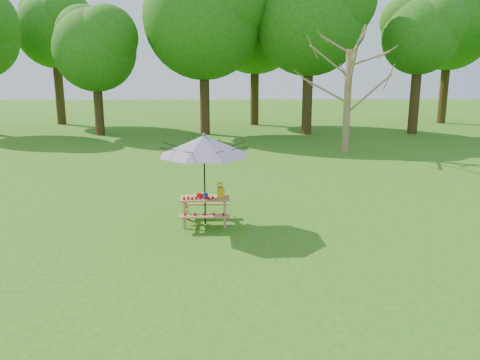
{
  "coord_description": "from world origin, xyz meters",
  "views": [
    {
      "loc": [
        4.79,
        -7.18,
        3.63
      ],
      "look_at": [
        5.17,
        3.86,
        1.1
      ],
      "focal_mm": 35.0,
      "sensor_mm": 36.0,
      "label": 1
    }
  ],
  "objects_px": {
    "picnic_table": "(205,211)",
    "flower_bucket": "(221,188)",
    "patio_umbrella": "(204,146)",
    "bare_tree": "(352,4)"
  },
  "relations": [
    {
      "from": "bare_tree",
      "to": "picnic_table",
      "type": "xyz_separation_m",
      "value": [
        -6.15,
        -10.45,
        -6.26
      ]
    },
    {
      "from": "patio_umbrella",
      "to": "bare_tree",
      "type": "bearing_deg",
      "value": 59.51
    },
    {
      "from": "patio_umbrella",
      "to": "flower_bucket",
      "type": "height_order",
      "value": "patio_umbrella"
    },
    {
      "from": "picnic_table",
      "to": "flower_bucket",
      "type": "bearing_deg",
      "value": 6.89
    },
    {
      "from": "picnic_table",
      "to": "flower_bucket",
      "type": "distance_m",
      "value": 0.69
    },
    {
      "from": "patio_umbrella",
      "to": "flower_bucket",
      "type": "bearing_deg",
      "value": 6.49
    },
    {
      "from": "bare_tree",
      "to": "patio_umbrella",
      "type": "distance_m",
      "value": 12.98
    },
    {
      "from": "picnic_table",
      "to": "patio_umbrella",
      "type": "height_order",
      "value": "patio_umbrella"
    },
    {
      "from": "bare_tree",
      "to": "picnic_table",
      "type": "bearing_deg",
      "value": -120.48
    },
    {
      "from": "patio_umbrella",
      "to": "picnic_table",
      "type": "bearing_deg",
      "value": -95.19
    }
  ]
}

